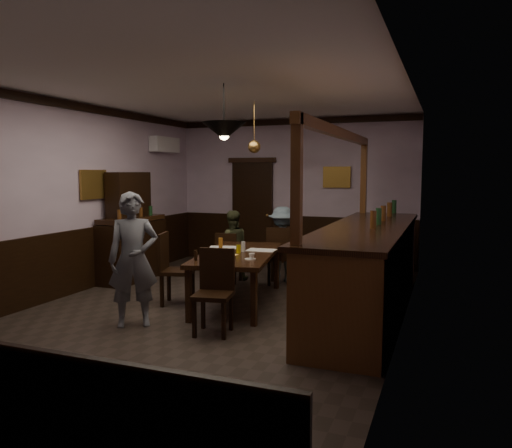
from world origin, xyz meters
The scene contains 30 objects.
room centered at (0.00, 0.00, 1.50)m, with size 5.01×8.01×3.01m.
dining_table centered at (0.18, 0.65, 0.69)m, with size 1.40×2.35×0.75m.
chair_far_left centered at (-0.51, 1.82, 0.48)m, with size 0.41×0.41×0.87m.
chair_far_right centered at (0.38, 1.98, 0.54)m, with size 0.50×0.50×0.99m.
chair_near centered at (0.43, -0.65, 0.55)m, with size 0.50×0.50×1.00m.
chair_side centered at (-0.70, 0.27, 0.57)m, with size 0.55×0.55×1.04m.
person_standing centered at (-0.61, -0.78, 0.83)m, with size 0.61×0.40×1.67m, color slate.
person_seated_left centered at (-0.55, 2.08, 0.62)m, with size 0.60×0.47×1.23m, color #3E4429.
person_seated_right centered at (0.33, 2.26, 0.65)m, with size 0.85×0.49×1.31m, color slate.
newspaper_left centered at (-0.21, 0.98, 0.75)m, with size 0.42×0.30×0.01m, color silver.
newspaper_right centered at (0.43, 0.94, 0.75)m, with size 0.42×0.30×0.01m, color silver.
napkin centered at (0.19, 0.41, 0.75)m, with size 0.15×0.15×0.00m, color #E6B655.
saucer centered at (0.57, 0.17, 0.76)m, with size 0.15×0.15×0.01m, color white.
coffee_cup centered at (0.59, 0.16, 0.80)m, with size 0.08×0.08×0.07m, color white.
pastry_plate centered at (0.25, 0.11, 0.76)m, with size 0.22×0.22×0.01m, color white.
pastry_ring_a centered at (0.22, 0.06, 0.79)m, with size 0.13×0.13×0.04m, color #C68C47.
pastry_ring_b centered at (0.27, 0.17, 0.79)m, with size 0.13×0.13×0.04m, color #C68C47.
soda_can centered at (0.22, 0.58, 0.81)m, with size 0.07×0.07×0.12m, color #FBF015.
beer_glass centered at (-0.09, 0.64, 0.85)m, with size 0.06×0.06×0.20m, color #BF721E.
water_glass centered at (0.23, 0.73, 0.82)m, with size 0.06×0.06×0.15m, color silver.
pepper_mill centered at (-0.07, -0.17, 0.82)m, with size 0.04×0.04×0.14m, color black.
sideboard centered at (-2.21, 1.46, 0.76)m, with size 0.51×1.44×1.90m.
bar_counter centered at (1.99, 0.86, 0.63)m, with size 1.03×4.44×2.48m.
door_back centered at (-0.90, 3.95, 1.05)m, with size 0.90×0.06×2.10m, color black.
ac_unit centered at (-2.38, 2.90, 2.45)m, with size 0.20×0.85×0.30m.
picture_left_large centered at (-2.46, 0.80, 1.70)m, with size 0.04×0.62×0.48m.
picture_back centered at (0.90, 3.96, 1.80)m, with size 0.55×0.04×0.42m.
pendant_iron centered at (0.33, -0.14, 2.41)m, with size 0.56×0.56×0.70m.
pendant_brass_mid centered at (0.10, 1.50, 2.30)m, with size 0.20×0.20×0.81m.
pendant_brass_far centered at (0.30, 3.22, 2.30)m, with size 0.20×0.20×0.81m.
Camera 1 is at (2.99, -5.88, 1.91)m, focal length 35.00 mm.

